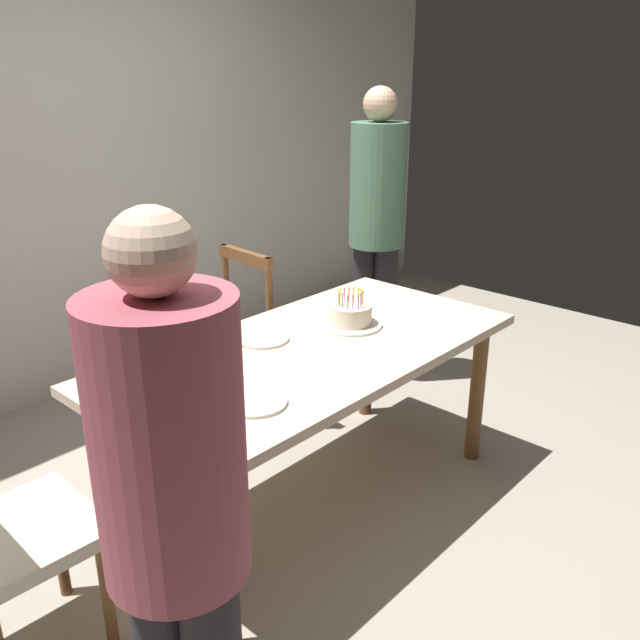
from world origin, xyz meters
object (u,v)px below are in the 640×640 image
Objects in this scene: dining_table at (312,366)px; plate_far_side at (262,339)px; person_celebrant at (176,517)px; plate_near_celebrant at (255,402)px; chair_spindle_back at (222,351)px; person_guest at (377,220)px; birthday_cake at (350,316)px.

plate_far_side is (-0.09, 0.20, 0.09)m from dining_table.
plate_near_celebrant is at bearing 35.70° from person_celebrant.
chair_spindle_back is 0.60× the size of person_celebrant.
dining_table is at bearing -153.02° from person_guest.
person_celebrant is at bearing -153.88° from birthday_cake.
birthday_cake reaches higher than dining_table.
person_guest is at bearing 25.55° from plate_near_celebrant.
plate_near_celebrant is 0.14× the size of person_celebrant.
plate_near_celebrant is 0.23× the size of chair_spindle_back.
person_celebrant reaches higher than birthday_cake.
plate_near_celebrant is 1.00× the size of plate_far_side.
person_celebrant reaches higher than plate_near_celebrant.
plate_near_celebrant is 0.82m from person_celebrant.
person_celebrant is 2.69m from person_guest.
chair_spindle_back is at bearing 79.32° from dining_table.
plate_far_side is (0.40, 0.39, 0.00)m from plate_near_celebrant.
person_guest is at bearing 32.12° from birthday_cake.
birthday_cake is 0.18× the size of person_celebrant.
plate_far_side is at bearing 44.44° from plate_near_celebrant.
dining_table is at bearing -100.68° from chair_spindle_back.
dining_table is at bearing 21.86° from plate_near_celebrant.
birthday_cake is 0.16× the size of person_guest.
person_guest reaches higher than plate_near_celebrant.
person_guest is at bearing 28.58° from person_celebrant.
birthday_cake is (0.28, 0.03, 0.13)m from dining_table.
plate_far_side is at bearing 114.38° from dining_table.
chair_spindle_back is (0.14, 0.76, -0.20)m from dining_table.
plate_far_side is 1.39m from person_guest.
plate_near_celebrant is at bearing -135.56° from plate_far_side.
person_guest reaches higher than person_celebrant.
plate_far_side is (-0.37, 0.16, -0.04)m from birthday_cake.
person_celebrant reaches higher than dining_table.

